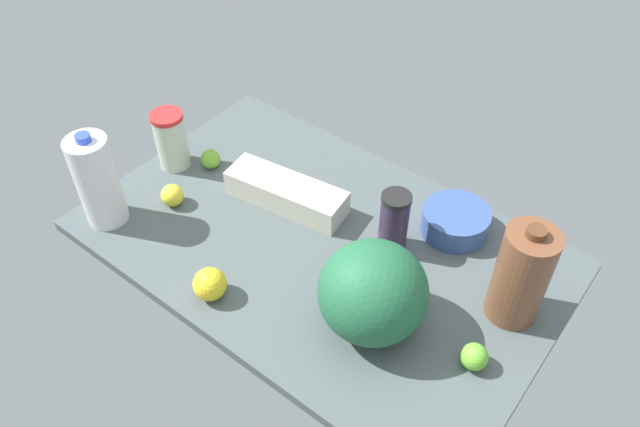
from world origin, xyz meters
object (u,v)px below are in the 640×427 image
Objects in this scene: egg_carton at (286,193)px; lime_far_back at (474,357)px; shaker_bottle at (394,222)px; watermelon at (373,292)px; lemon_near_front at (172,195)px; lemon_beside_bowl at (210,284)px; mixing_bowl at (455,221)px; tumbler_cup at (171,140)px; milk_jug at (97,181)px; chocolate_milk_jug at (521,275)px; lime_loose at (211,159)px.

lime_far_back is at bearing -20.62° from egg_carton.
watermelon is at bearing -67.71° from shaker_bottle.
lemon_near_front is (-64.84, -0.34, -8.17)cm from watermelon.
lemon_beside_bowl is at bearing -87.56° from egg_carton.
lemon_near_front is at bearing -149.74° from mixing_bowl.
tumbler_cup reaches higher than mixing_bowl.
lemon_beside_bowl is (6.58, -35.28, 0.32)cm from egg_carton.
shaker_bottle is 0.99× the size of mixing_bowl.
egg_carton is 5.61× the size of lime_far_back.
lemon_near_front is at bearing -179.70° from watermelon.
lemon_beside_bowl is at bearing -154.37° from watermelon.
tumbler_cup reaches higher than lime_far_back.
egg_carton is 30.78cm from lemon_near_front.
milk_jug is 4.45× the size of lemon_near_front.
chocolate_milk_jug is at bearing 90.23° from lime_far_back.
mixing_bowl is at bearing 18.57° from tumbler_cup.
chocolate_milk_jug is at bearing 14.69° from lemon_near_front.
milk_jug is 19.93cm from lemon_near_front.
tumbler_cup reaches higher than egg_carton.
watermelon is 75.96cm from milk_jug.
mixing_bowl is 75.48cm from lemon_near_front.
tumbler_cup is 2.83× the size of lemon_near_front.
mixing_bowl is at bearing 56.04° from shaker_bottle.
egg_carton is at bearing 167.50° from lime_far_back.
tumbler_cup is at bearing -149.24° from lime_loose.
lime_loose is (6.55, 31.85, -10.10)cm from milk_jug.
mixing_bowl is 71.35cm from lime_loose.
lime_loose is (-67.96, 17.14, -8.43)cm from watermelon.
tumbler_cup is at bearing 176.00° from lime_far_back.
milk_jug is 26.83cm from tumbler_cup.
shaker_bottle is at bearing 57.96° from lemon_beside_bowl.
watermelon reaches higher than mixing_bowl.
chocolate_milk_jug is 4.37× the size of lemon_near_front.
mixing_bowl is at bearing 16.48° from egg_carton.
milk_jug is (-74.51, -14.71, 1.68)cm from watermelon.
shaker_bottle reaches higher than egg_carton.
tumbler_cup is at bearing 95.76° from milk_jug.
milk_jug is at bearing -145.00° from mixing_bowl.
watermelon reaches higher than lemon_near_front.
lime_far_back reaches higher than lime_loose.
lime_far_back is (88.29, 4.96, -0.09)cm from lemon_near_front.
egg_carton reaches higher than lime_far_back.
tumbler_cup is at bearing 135.78° from lemon_near_front.
shaker_bottle is 0.51× the size of egg_carton.
tumbler_cup is at bearing 146.83° from lemon_beside_bowl.
shaker_bottle is 0.63× the size of milk_jug.
lime_loose is at bearing 172.20° from lime_far_back.
chocolate_milk_jug is at bearing -0.55° from shaker_bottle.
lemon_beside_bowl is 61.39cm from lime_far_back.
lime_loose is 0.92× the size of lemon_near_front.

